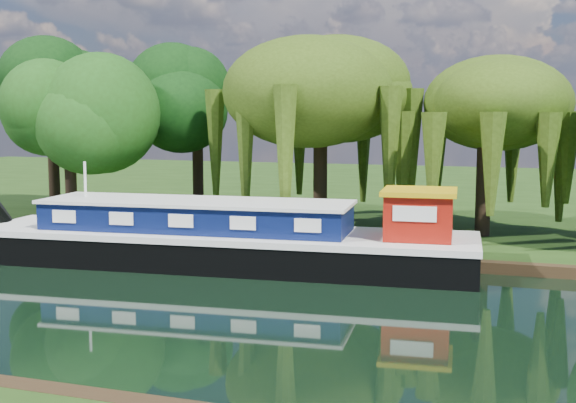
% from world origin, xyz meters
% --- Properties ---
extents(ground, '(120.00, 120.00, 0.00)m').
position_xyz_m(ground, '(0.00, 0.00, 0.00)').
color(ground, black).
extents(far_bank, '(120.00, 52.00, 0.45)m').
position_xyz_m(far_bank, '(0.00, 34.00, 0.23)').
color(far_bank, '#1A330D').
rests_on(far_bank, ground).
extents(dutch_barge, '(20.84, 6.19, 4.34)m').
position_xyz_m(dutch_barge, '(-5.64, 6.36, 1.07)').
color(dutch_barge, black).
rests_on(dutch_barge, ground).
extents(red_dinghy, '(2.90, 2.11, 0.59)m').
position_xyz_m(red_dinghy, '(-9.33, 6.45, 0.00)').
color(red_dinghy, maroon).
rests_on(red_dinghy, ground).
extents(willow_left, '(7.61, 7.61, 9.12)m').
position_xyz_m(willow_left, '(-3.89, 14.44, 7.07)').
color(willow_left, black).
rests_on(willow_left, far_bank).
extents(willow_right, '(6.26, 6.26, 7.62)m').
position_xyz_m(willow_right, '(4.10, 14.36, 6.01)').
color(willow_right, black).
rests_on(willow_right, far_bank).
extents(tree_far_left, '(5.26, 5.26, 8.47)m').
position_xyz_m(tree_far_left, '(-16.04, 10.76, 6.25)').
color(tree_far_left, black).
rests_on(tree_far_left, far_bank).
extents(tree_far_back, '(5.44, 5.44, 9.15)m').
position_xyz_m(tree_far_back, '(-20.33, 15.30, 6.83)').
color(tree_far_back, black).
rests_on(tree_far_back, far_bank).
extents(tree_far_mid, '(5.41, 5.41, 8.85)m').
position_xyz_m(tree_far_mid, '(-11.83, 16.95, 6.55)').
color(tree_far_mid, black).
rests_on(tree_far_mid, far_bank).
extents(lamppost, '(0.36, 0.36, 2.56)m').
position_xyz_m(lamppost, '(0.50, 10.50, 2.42)').
color(lamppost, silver).
rests_on(lamppost, far_bank).
extents(mooring_posts, '(19.16, 0.16, 1.00)m').
position_xyz_m(mooring_posts, '(-0.50, 8.40, 0.95)').
color(mooring_posts, silver).
rests_on(mooring_posts, far_bank).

